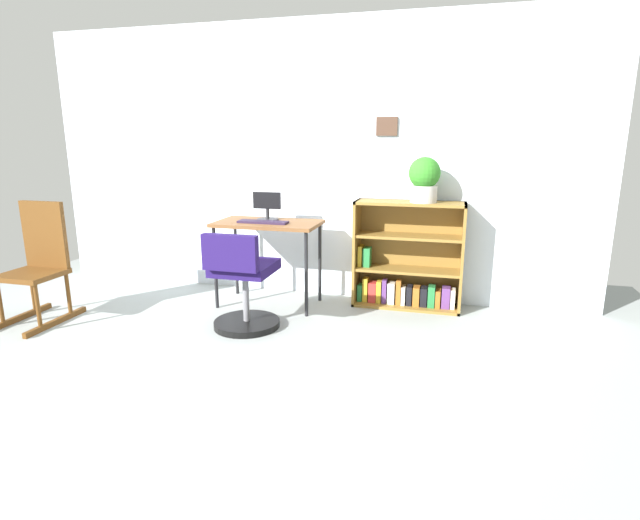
# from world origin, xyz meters

# --- Properties ---
(ground_plane) EXTENTS (6.24, 6.24, 0.00)m
(ground_plane) POSITION_xyz_m (0.00, 0.00, 0.00)
(ground_plane) COLOR #919897
(wall_back) EXTENTS (5.20, 0.12, 2.47)m
(wall_back) POSITION_xyz_m (0.00, 2.15, 1.24)
(wall_back) COLOR silver
(wall_back) RESTS_ON ground_plane
(desk) EXTENTS (0.90, 0.51, 0.75)m
(desk) POSITION_xyz_m (-0.22, 1.66, 0.68)
(desk) COLOR brown
(desk) RESTS_ON ground_plane
(monitor) EXTENTS (0.25, 0.19, 0.25)m
(monitor) POSITION_xyz_m (-0.25, 1.74, 0.87)
(monitor) COLOR #262628
(monitor) RESTS_ON desk
(keyboard) EXTENTS (0.43, 0.12, 0.02)m
(keyboard) POSITION_xyz_m (-0.23, 1.59, 0.76)
(keyboard) COLOR #281B34
(keyboard) RESTS_ON desk
(office_chair) EXTENTS (0.52, 0.55, 0.79)m
(office_chair) POSITION_xyz_m (-0.19, 1.04, 0.35)
(office_chair) COLOR black
(office_chair) RESTS_ON ground_plane
(rocking_chair) EXTENTS (0.42, 0.64, 0.96)m
(rocking_chair) POSITION_xyz_m (-1.87, 0.82, 0.48)
(rocking_chair) COLOR #593513
(rocking_chair) RESTS_ON ground_plane
(bookshelf_low) EXTENTS (0.93, 0.30, 0.93)m
(bookshelf_low) POSITION_xyz_m (0.97, 1.96, 0.40)
(bookshelf_low) COLOR olive
(bookshelf_low) RESTS_ON ground_plane
(potted_plant_on_shelf) EXTENTS (0.26, 0.26, 0.37)m
(potted_plant_on_shelf) POSITION_xyz_m (1.09, 1.90, 1.13)
(potted_plant_on_shelf) COLOR #B7B2A8
(potted_plant_on_shelf) RESTS_ON bookshelf_low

